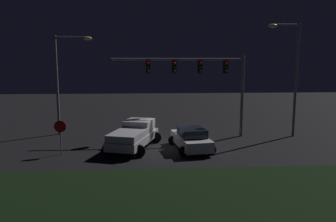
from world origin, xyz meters
name	(u,v)px	position (x,y,z in m)	size (l,w,h in m)	color
ground_plane	(166,145)	(0.00, 0.00, 0.00)	(80.00, 80.00, 0.00)	black
grass_median	(178,193)	(0.00, -8.85, 0.05)	(21.97, 6.70, 0.10)	black
pickup_truck	(134,134)	(-2.22, -0.57, 1.00)	(3.92, 5.75, 1.80)	#B7B7BC
car_sedan	(191,139)	(1.62, -1.28, 0.74)	(2.92, 4.63, 1.51)	silver
traffic_signal_gantry	(200,73)	(2.81, 2.56, 5.03)	(10.32, 0.56, 6.50)	slate
street_lamp_left	(64,72)	(-7.93, 4.18, 5.09)	(2.99, 0.44, 8.00)	slate
street_lamp_right	(291,67)	(9.89, 2.32, 5.51)	(2.50, 0.44, 8.87)	slate
stop_sign	(60,131)	(-6.84, -2.01, 1.56)	(0.76, 0.08, 2.23)	slate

